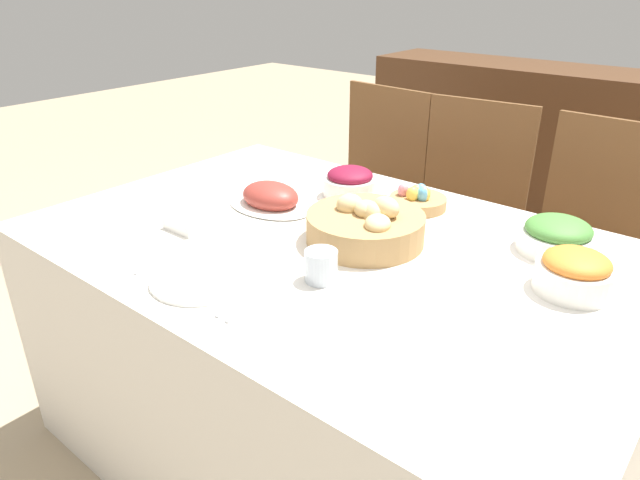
{
  "coord_description": "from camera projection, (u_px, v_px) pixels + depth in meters",
  "views": [
    {
      "loc": [
        0.85,
        -1.08,
        1.4
      ],
      "look_at": [
        0.03,
        -0.08,
        0.79
      ],
      "focal_mm": 32.0,
      "sensor_mm": 36.0,
      "label": 1
    }
  ],
  "objects": [
    {
      "name": "drinking_cup",
      "position": [
        321.0,
        266.0,
        1.31
      ],
      "size": [
        0.08,
        0.08,
        0.08
      ],
      "color": "silver",
      "rests_on": "dining_table"
    },
    {
      "name": "chair_far_center",
      "position": [
        460.0,
        221.0,
        2.23
      ],
      "size": [
        0.46,
        0.46,
        0.96
      ],
      "rotation": [
        0.0,
        0.0,
        0.09
      ],
      "color": "brown",
      "rests_on": "ground"
    },
    {
      "name": "dining_table",
      "position": [
        330.0,
        355.0,
        1.68
      ],
      "size": [
        1.62,
        1.07,
        0.75
      ],
      "color": "white",
      "rests_on": "ground"
    },
    {
      "name": "beet_salad_bowl",
      "position": [
        350.0,
        183.0,
        1.79
      ],
      "size": [
        0.17,
        0.17,
        0.1
      ],
      "color": "white",
      "rests_on": "dining_table"
    },
    {
      "name": "chair_far_left",
      "position": [
        368.0,
        195.0,
        2.48
      ],
      "size": [
        0.45,
        0.45,
        0.96
      ],
      "rotation": [
        0.0,
        0.0,
        -0.08
      ],
      "color": "brown",
      "rests_on": "ground"
    },
    {
      "name": "sideboard",
      "position": [
        509.0,
        158.0,
        3.06
      ],
      "size": [
        1.47,
        0.44,
        0.97
      ],
      "color": "#4C2D19",
      "rests_on": "ground"
    },
    {
      "name": "butter_dish",
      "position": [
        185.0,
        224.0,
        1.57
      ],
      "size": [
        0.11,
        0.07,
        0.03
      ],
      "color": "white",
      "rests_on": "dining_table"
    },
    {
      "name": "dinner_plate",
      "position": [
        202.0,
        278.0,
        1.32
      ],
      "size": [
        0.24,
        0.24,
        0.01
      ],
      "color": "white",
      "rests_on": "dining_table"
    },
    {
      "name": "egg_basket",
      "position": [
        418.0,
        200.0,
        1.71
      ],
      "size": [
        0.17,
        0.17,
        0.08
      ],
      "color": "#AD8451",
      "rests_on": "dining_table"
    },
    {
      "name": "carrot_bowl",
      "position": [
        575.0,
        272.0,
        1.26
      ],
      "size": [
        0.17,
        0.17,
        0.1
      ],
      "color": "white",
      "rests_on": "dining_table"
    },
    {
      "name": "fork",
      "position": [
        164.0,
        261.0,
        1.41
      ],
      "size": [
        0.01,
        0.17,
        0.0
      ],
      "rotation": [
        0.0,
        0.0,
        0.0
      ],
      "color": "#B7B7BC",
      "rests_on": "dining_table"
    },
    {
      "name": "knife",
      "position": [
        246.0,
        300.0,
        1.24
      ],
      "size": [
        0.01,
        0.17,
        0.0
      ],
      "rotation": [
        0.0,
        0.0,
        0.0
      ],
      "color": "#B7B7BC",
      "rests_on": "dining_table"
    },
    {
      "name": "chair_far_right",
      "position": [
        585.0,
        256.0,
        1.96
      ],
      "size": [
        0.44,
        0.44,
        0.96
      ],
      "rotation": [
        0.0,
        0.0,
        -0.05
      ],
      "color": "brown",
      "rests_on": "ground"
    },
    {
      "name": "ham_platter",
      "position": [
        271.0,
        198.0,
        1.73
      ],
      "size": [
        0.29,
        0.2,
        0.08
      ],
      "color": "white",
      "rests_on": "dining_table"
    },
    {
      "name": "green_salad_bowl",
      "position": [
        557.0,
        236.0,
        1.44
      ],
      "size": [
        0.19,
        0.19,
        0.09
      ],
      "color": "white",
      "rests_on": "dining_table"
    },
    {
      "name": "spoon",
      "position": [
        256.0,
        305.0,
        1.22
      ],
      "size": [
        0.01,
        0.17,
        0.0
      ],
      "rotation": [
        0.0,
        0.0,
        -0.0
      ],
      "color": "#B7B7BC",
      "rests_on": "dining_table"
    },
    {
      "name": "ground_plane",
      "position": [
        329.0,
        450.0,
        1.84
      ],
      "size": [
        12.0,
        12.0,
        0.0
      ],
      "primitive_type": "plane",
      "color": "tan"
    },
    {
      "name": "bread_basket",
      "position": [
        366.0,
        226.0,
        1.49
      ],
      "size": [
        0.31,
        0.31,
        0.13
      ],
      "color": "#AD8451",
      "rests_on": "dining_table"
    }
  ]
}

